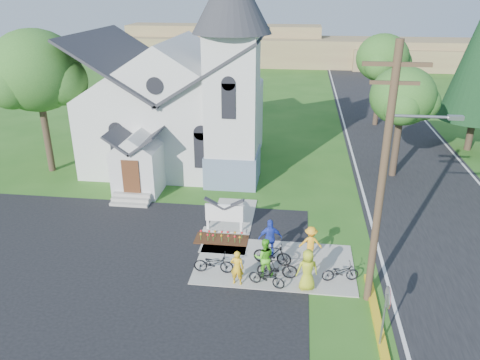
# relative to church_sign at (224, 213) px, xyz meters

# --- Properties ---
(ground) EXTENTS (120.00, 120.00, 0.00)m
(ground) POSITION_rel_church_sign_xyz_m (1.20, -3.20, -1.03)
(ground) COLOR #295D1A
(ground) RESTS_ON ground
(parking_lot) EXTENTS (20.00, 16.00, 0.02)m
(parking_lot) POSITION_rel_church_sign_xyz_m (-5.80, -5.20, -1.02)
(parking_lot) COLOR black
(parking_lot) RESTS_ON ground
(road) EXTENTS (8.00, 90.00, 0.02)m
(road) POSITION_rel_church_sign_xyz_m (11.20, 11.80, -1.02)
(road) COLOR black
(road) RESTS_ON ground
(sidewalk) EXTENTS (7.00, 4.00, 0.05)m
(sidewalk) POSITION_rel_church_sign_xyz_m (2.70, -2.70, -1.00)
(sidewalk) COLOR #A19E92
(sidewalk) RESTS_ON ground
(church) EXTENTS (12.35, 12.00, 13.00)m
(church) POSITION_rel_church_sign_xyz_m (-4.28, 9.28, 4.22)
(church) COLOR silver
(church) RESTS_ON ground
(church_sign) EXTENTS (2.20, 0.40, 1.70)m
(church_sign) POSITION_rel_church_sign_xyz_m (0.00, 0.00, 0.00)
(church_sign) COLOR #A19E92
(church_sign) RESTS_ON ground
(flower_bed) EXTENTS (2.60, 1.10, 0.07)m
(flower_bed) POSITION_rel_church_sign_xyz_m (0.00, -0.90, -0.99)
(flower_bed) COLOR #33190E
(flower_bed) RESTS_ON ground
(utility_pole) EXTENTS (3.45, 0.28, 10.00)m
(utility_pole) POSITION_rel_church_sign_xyz_m (6.56, -4.70, 4.38)
(utility_pole) COLOR #493124
(utility_pole) RESTS_ON ground
(stop_sign) EXTENTS (0.11, 0.76, 2.48)m
(stop_sign) POSITION_rel_church_sign_xyz_m (6.63, -7.40, 0.75)
(stop_sign) COLOR gray
(stop_sign) RESTS_ON ground
(tree_lot_corner) EXTENTS (5.60, 5.60, 9.15)m
(tree_lot_corner) POSITION_rel_church_sign_xyz_m (-12.80, 6.80, 5.58)
(tree_lot_corner) COLOR #35281D
(tree_lot_corner) RESTS_ON ground
(tree_road_near) EXTENTS (4.00, 4.00, 7.05)m
(tree_road_near) POSITION_rel_church_sign_xyz_m (9.70, 8.80, 4.18)
(tree_road_near) COLOR #35281D
(tree_road_near) RESTS_ON ground
(tree_road_mid) EXTENTS (4.40, 4.40, 7.80)m
(tree_road_mid) POSITION_rel_church_sign_xyz_m (10.20, 20.80, 4.75)
(tree_road_mid) COLOR #35281D
(tree_road_mid) RESTS_ON ground
(distant_hills) EXTENTS (61.00, 10.00, 5.60)m
(distant_hills) POSITION_rel_church_sign_xyz_m (4.56, 53.13, 1.15)
(distant_hills) COLOR #876C4C
(distant_hills) RESTS_ON ground
(cyclist_0) EXTENTS (0.60, 0.43, 1.55)m
(cyclist_0) POSITION_rel_church_sign_xyz_m (1.24, -4.40, -0.20)
(cyclist_0) COLOR yellow
(cyclist_0) RESTS_ON sidewalk
(bike_0) EXTENTS (1.74, 0.65, 0.91)m
(bike_0) POSITION_rel_church_sign_xyz_m (0.12, -3.71, -0.52)
(bike_0) COLOR black
(bike_0) RESTS_ON sidewalk
(cyclist_1) EXTENTS (0.94, 0.79, 1.73)m
(cyclist_1) POSITION_rel_church_sign_xyz_m (2.29, -3.61, -0.11)
(cyclist_1) COLOR #55C925
(cyclist_1) RESTS_ON sidewalk
(bike_1) EXTENTS (1.73, 0.52, 1.04)m
(bike_1) POSITION_rel_church_sign_xyz_m (2.86, -3.79, -0.46)
(bike_1) COLOR black
(bike_1) RESTS_ON sidewalk
(cyclist_2) EXTENTS (1.15, 0.65, 1.85)m
(cyclist_2) POSITION_rel_church_sign_xyz_m (2.44, -2.10, -0.05)
(cyclist_2) COLOR blue
(cyclist_2) RESTS_ON sidewalk
(bike_2) EXTENTS (1.65, 0.95, 0.82)m
(bike_2) POSITION_rel_church_sign_xyz_m (2.47, -4.40, -0.57)
(bike_2) COLOR black
(bike_2) RESTS_ON sidewalk
(cyclist_3) EXTENTS (1.04, 0.63, 1.57)m
(cyclist_3) POSITION_rel_church_sign_xyz_m (4.26, -2.02, -0.19)
(cyclist_3) COLOR #FBA61B
(cyclist_3) RESTS_ON sidewalk
(bike_3) EXTENTS (1.78, 0.76, 1.04)m
(bike_3) POSITION_rel_church_sign_xyz_m (2.59, -2.76, -0.46)
(bike_3) COLOR black
(bike_3) RESTS_ON sidewalk
(cyclist_4) EXTENTS (0.99, 0.77, 1.81)m
(cyclist_4) POSITION_rel_church_sign_xyz_m (4.10, -4.40, -0.07)
(cyclist_4) COLOR #B1BD23
(cyclist_4) RESTS_ON sidewalk
(bike_4) EXTENTS (1.64, 0.83, 0.82)m
(bike_4) POSITION_rel_church_sign_xyz_m (5.49, -3.63, -0.57)
(bike_4) COLOR black
(bike_4) RESTS_ON sidewalk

